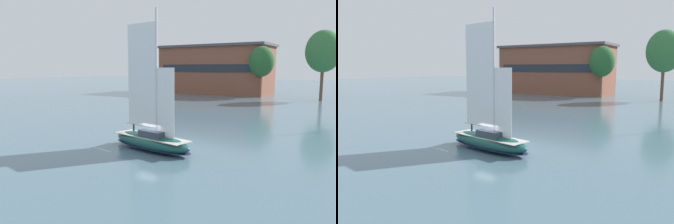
# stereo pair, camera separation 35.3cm
# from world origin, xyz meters

# --- Properties ---
(ground_plane) EXTENTS (400.00, 400.00, 0.00)m
(ground_plane) POSITION_xyz_m (0.00, 0.00, 0.00)
(ground_plane) COLOR slate
(waterfront_building) EXTENTS (33.95, 15.23, 14.56)m
(waterfront_building) POSITION_xyz_m (-24.46, 68.72, 7.32)
(waterfront_building) COLOR brown
(waterfront_building) RESTS_ON ground
(tree_shore_left) EXTENTS (8.02, 8.02, 16.51)m
(tree_shore_left) POSITION_xyz_m (6.78, 59.75, 11.56)
(tree_shore_left) COLOR brown
(tree_shore_left) RESTS_ON ground
(tree_shore_center) EXTENTS (6.50, 6.50, 13.37)m
(tree_shore_center) POSITION_xyz_m (-7.92, 60.74, 9.36)
(tree_shore_center) COLOR brown
(tree_shore_center) RESTS_ON ground
(sailboat_main) EXTENTS (9.87, 4.33, 13.12)m
(sailboat_main) POSITION_xyz_m (0.01, -0.00, 1.05)
(sailboat_main) COLOR #194C47
(sailboat_main) RESTS_ON ground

